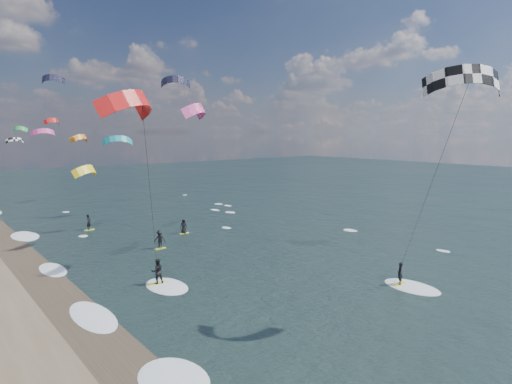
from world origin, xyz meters
TOP-DOWN VIEW (x-y plane):
  - ground at (0.00, 0.00)m, footprint 260.00×260.00m
  - wet_sand_strip at (-12.00, 10.00)m, footprint 3.00×240.00m
  - kitesurfer_near_a at (4.70, 1.35)m, footprint 7.67×9.33m
  - kitesurfer_near_b at (-8.15, 13.25)m, footprint 7.24×9.20m
  - far_kitesurfers at (-0.45, 29.71)m, footprint 8.58×13.34m
  - bg_kite_field at (-0.11, 54.96)m, footprint 12.88×74.03m
  - shoreline_surf at (-10.80, 14.75)m, footprint 2.40×79.40m

SIDE VIEW (x-z plane):
  - ground at x=0.00m, z-range 0.00..0.00m
  - shoreline_surf at x=-10.80m, z-range -0.06..0.06m
  - wet_sand_strip at x=-12.00m, z-range 0.00..0.01m
  - far_kitesurfers at x=-0.45m, z-range -0.02..1.78m
  - kitesurfer_near_b at x=-8.15m, z-range 2.20..16.07m
  - kitesurfer_near_a at x=4.70m, z-range 3.67..18.71m
  - bg_kite_field at x=-0.11m, z-range 6.20..17.72m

